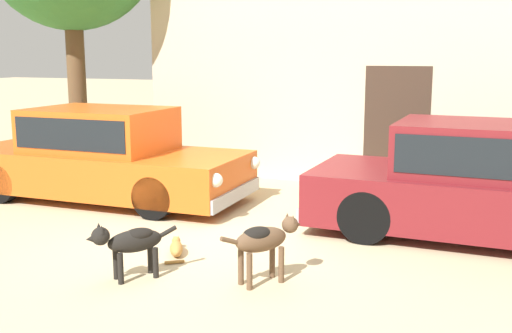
# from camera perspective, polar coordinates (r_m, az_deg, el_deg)

# --- Properties ---
(ground_plane) EXTENTS (80.00, 80.00, 0.00)m
(ground_plane) POSITION_cam_1_polar(r_m,az_deg,el_deg) (7.94, -3.20, -6.45)
(ground_plane) COLOR tan
(parked_sedan_nearest) EXTENTS (4.73, 1.82, 1.46)m
(parked_sedan_nearest) POSITION_cam_1_polar(r_m,az_deg,el_deg) (10.08, -14.06, 1.08)
(parked_sedan_nearest) COLOR #D15619
(parked_sedan_nearest) RESTS_ON ground_plane
(parked_sedan_second) EXTENTS (4.31, 1.89, 1.47)m
(parked_sedan_second) POSITION_cam_1_polar(r_m,az_deg,el_deg) (8.20, 19.79, -1.34)
(parked_sedan_second) COLOR maroon
(parked_sedan_second) RESTS_ON ground_plane
(stray_dog_spotted) EXTENTS (0.63, 0.81, 0.68)m
(stray_dog_spotted) POSITION_cam_1_polar(r_m,az_deg,el_deg) (6.24, 0.75, -6.77)
(stray_dog_spotted) COLOR brown
(stray_dog_spotted) RESTS_ON ground_plane
(stray_dog_tan) EXTENTS (0.67, 0.79, 0.63)m
(stray_dog_tan) POSITION_cam_1_polar(r_m,az_deg,el_deg) (6.48, -11.59, -6.79)
(stray_dog_tan) COLOR black
(stray_dog_tan) RESTS_ON ground_plane
(stray_cat) EXTENTS (0.39, 0.62, 0.16)m
(stray_cat) POSITION_cam_1_polar(r_m,az_deg,el_deg) (7.26, -7.42, -7.51)
(stray_cat) COLOR #B77F3D
(stray_cat) RESTS_ON ground_plane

